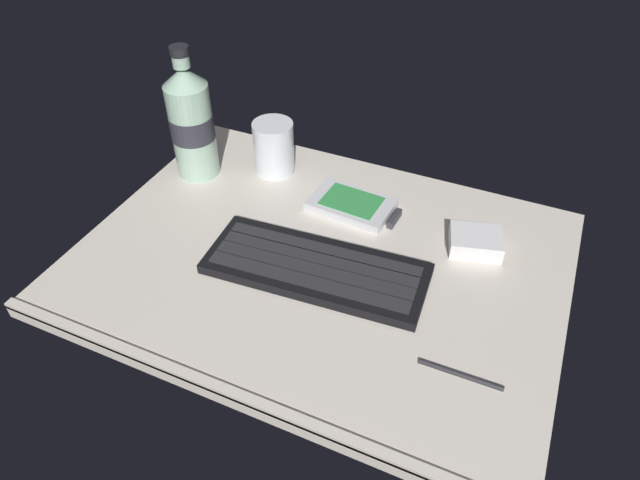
{
  "coord_description": "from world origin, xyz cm",
  "views": [
    {
      "loc": [
        22.79,
        -51.27,
        52.59
      ],
      "look_at": [
        0.0,
        0.0,
        3.0
      ],
      "focal_mm": 31.89,
      "sensor_mm": 36.0,
      "label": 1
    }
  ],
  "objects_px": {
    "keyboard": "(316,268)",
    "juice_cup": "(274,149)",
    "handheld_device": "(356,206)",
    "stylus_pen": "(461,373)",
    "water_bottle": "(191,122)",
    "charger_block": "(476,242)"
  },
  "relations": [
    {
      "from": "keyboard",
      "to": "charger_block",
      "type": "xyz_separation_m",
      "value": [
        0.18,
        0.13,
        0.0
      ]
    },
    {
      "from": "charger_block",
      "to": "stylus_pen",
      "type": "bearing_deg",
      "value": -81.5
    },
    {
      "from": "water_bottle",
      "to": "juice_cup",
      "type": "bearing_deg",
      "value": 25.95
    },
    {
      "from": "water_bottle",
      "to": "charger_block",
      "type": "height_order",
      "value": "water_bottle"
    },
    {
      "from": "charger_block",
      "to": "water_bottle",
      "type": "bearing_deg",
      "value": 179.54
    },
    {
      "from": "handheld_device",
      "to": "keyboard",
      "type": "bearing_deg",
      "value": -89.63
    },
    {
      "from": "charger_block",
      "to": "stylus_pen",
      "type": "distance_m",
      "value": 0.22
    },
    {
      "from": "keyboard",
      "to": "juice_cup",
      "type": "bearing_deg",
      "value": 129.93
    },
    {
      "from": "handheld_device",
      "to": "juice_cup",
      "type": "relative_size",
      "value": 1.55
    },
    {
      "from": "water_bottle",
      "to": "keyboard",
      "type": "bearing_deg",
      "value": -26.76
    },
    {
      "from": "keyboard",
      "to": "stylus_pen",
      "type": "relative_size",
      "value": 3.12
    },
    {
      "from": "handheld_device",
      "to": "charger_block",
      "type": "bearing_deg",
      "value": -4.11
    },
    {
      "from": "keyboard",
      "to": "handheld_device",
      "type": "distance_m",
      "value": 0.14
    },
    {
      "from": "handheld_device",
      "to": "charger_block",
      "type": "distance_m",
      "value": 0.18
    },
    {
      "from": "water_bottle",
      "to": "charger_block",
      "type": "distance_m",
      "value": 0.45
    },
    {
      "from": "handheld_device",
      "to": "water_bottle",
      "type": "bearing_deg",
      "value": -177.99
    },
    {
      "from": "keyboard",
      "to": "water_bottle",
      "type": "xyz_separation_m",
      "value": [
        -0.27,
        0.14,
        0.08
      ]
    },
    {
      "from": "juice_cup",
      "to": "water_bottle",
      "type": "relative_size",
      "value": 0.41
    },
    {
      "from": "keyboard",
      "to": "juice_cup",
      "type": "height_order",
      "value": "juice_cup"
    },
    {
      "from": "handheld_device",
      "to": "juice_cup",
      "type": "height_order",
      "value": "juice_cup"
    },
    {
      "from": "handheld_device",
      "to": "stylus_pen",
      "type": "height_order",
      "value": "handheld_device"
    },
    {
      "from": "charger_block",
      "to": "stylus_pen",
      "type": "height_order",
      "value": "charger_block"
    }
  ]
}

